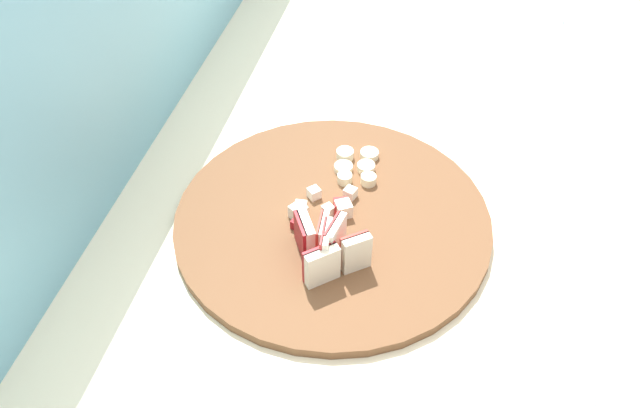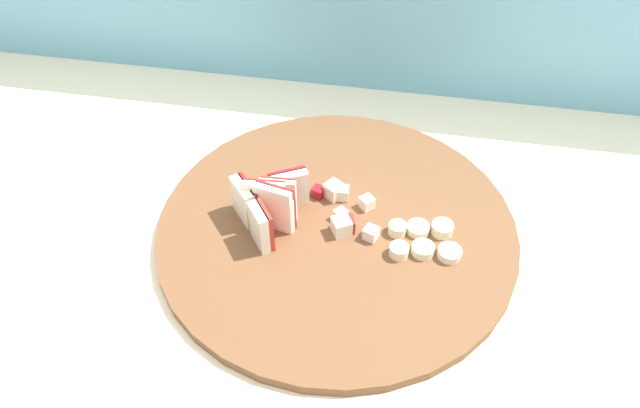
{
  "view_description": "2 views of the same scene",
  "coord_description": "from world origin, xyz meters",
  "px_view_note": "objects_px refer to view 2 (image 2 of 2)",
  "views": [
    {
      "loc": [
        -0.63,
        -0.1,
        1.63
      ],
      "look_at": [
        0.03,
        0.05,
        0.97
      ],
      "focal_mm": 37.12,
      "sensor_mm": 36.0,
      "label": 1
    },
    {
      "loc": [
        0.1,
        -0.47,
        1.49
      ],
      "look_at": [
        0.01,
        0.02,
        0.99
      ],
      "focal_mm": 32.66,
      "sensor_mm": 36.0,
      "label": 2
    }
  ],
  "objects_px": {
    "apple_wedge_fan": "(270,204)",
    "banana_slice_rows": "(424,239)",
    "cutting_board": "(336,227)",
    "apple_dice_pile": "(344,210)"
  },
  "relations": [
    {
      "from": "apple_wedge_fan",
      "to": "banana_slice_rows",
      "type": "xyz_separation_m",
      "value": [
        0.19,
        -0.0,
        -0.02
      ]
    },
    {
      "from": "cutting_board",
      "to": "apple_wedge_fan",
      "type": "height_order",
      "value": "apple_wedge_fan"
    },
    {
      "from": "cutting_board",
      "to": "apple_dice_pile",
      "type": "bearing_deg",
      "value": 63.14
    },
    {
      "from": "apple_wedge_fan",
      "to": "banana_slice_rows",
      "type": "height_order",
      "value": "apple_wedge_fan"
    },
    {
      "from": "apple_wedge_fan",
      "to": "banana_slice_rows",
      "type": "distance_m",
      "value": 0.2
    },
    {
      "from": "apple_dice_pile",
      "to": "banana_slice_rows",
      "type": "bearing_deg",
      "value": -15.82
    },
    {
      "from": "cutting_board",
      "to": "apple_wedge_fan",
      "type": "bearing_deg",
      "value": -173.38
    },
    {
      "from": "apple_wedge_fan",
      "to": "apple_dice_pile",
      "type": "distance_m",
      "value": 0.1
    },
    {
      "from": "cutting_board",
      "to": "banana_slice_rows",
      "type": "distance_m",
      "value": 0.11
    },
    {
      "from": "cutting_board",
      "to": "apple_dice_pile",
      "type": "height_order",
      "value": "apple_dice_pile"
    }
  ]
}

